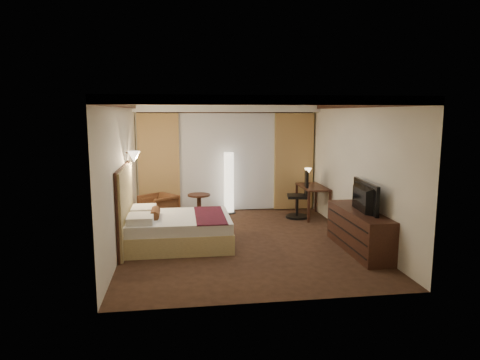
{
  "coord_description": "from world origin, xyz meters",
  "views": [
    {
      "loc": [
        -1.18,
        -7.98,
        2.49
      ],
      "look_at": [
        0.0,
        0.4,
        1.15
      ],
      "focal_mm": 32.0,
      "sensor_mm": 36.0,
      "label": 1
    }
  ],
  "objects": [
    {
      "name": "side_table",
      "position": [
        -0.76,
        1.95,
        0.29
      ],
      "size": [
        0.53,
        0.53,
        0.59
      ],
      "primitive_type": null,
      "color": "black",
      "rests_on": "floor"
    },
    {
      "name": "right_wall",
      "position": [
        2.25,
        0.0,
        1.35
      ],
      "size": [
        0.02,
        5.5,
        2.7
      ],
      "primitive_type": "cube",
      "color": "beige",
      "rests_on": "floor"
    },
    {
      "name": "back_wall",
      "position": [
        0.0,
        2.75,
        1.35
      ],
      "size": [
        4.5,
        0.02,
        2.7
      ],
      "primitive_type": "cube",
      "color": "beige",
      "rests_on": "floor"
    },
    {
      "name": "armchair",
      "position": [
        -1.69,
        1.7,
        0.36
      ],
      "size": [
        0.95,
        0.95,
        0.72
      ],
      "primitive_type": "imported",
      "rotation": [
        0.0,
        0.0,
        -0.9
      ],
      "color": "#452514",
      "rests_on": "floor"
    },
    {
      "name": "left_wall",
      "position": [
        -2.25,
        0.0,
        1.35
      ],
      "size": [
        0.02,
        5.5,
        2.7
      ],
      "primitive_type": "cube",
      "color": "beige",
      "rests_on": "floor"
    },
    {
      "name": "curtain_right_drape",
      "position": [
        1.7,
        2.61,
        1.25
      ],
      "size": [
        1.0,
        0.14,
        2.45
      ],
      "primitive_type": "cube",
      "color": "tan",
      "rests_on": "back_wall"
    },
    {
      "name": "dresser",
      "position": [
        2.0,
        -0.86,
        0.37
      ],
      "size": [
        0.5,
        1.93,
        0.75
      ],
      "primitive_type": null,
      "color": "black",
      "rests_on": "floor"
    },
    {
      "name": "office_chair",
      "position": [
        1.56,
        1.69,
        0.56
      ],
      "size": [
        0.63,
        0.63,
        1.13
      ],
      "primitive_type": null,
      "rotation": [
        0.0,
        0.0,
        -0.18
      ],
      "color": "black",
      "rests_on": "floor"
    },
    {
      "name": "crown_molding",
      "position": [
        0.0,
        0.0,
        2.64
      ],
      "size": [
        4.5,
        5.5,
        0.12
      ],
      "primitive_type": null,
      "color": "black",
      "rests_on": "ceiling"
    },
    {
      "name": "desk",
      "position": [
        1.95,
        1.74,
        0.38
      ],
      "size": [
        0.55,
        1.13,
        0.75
      ],
      "primitive_type": null,
      "color": "black",
      "rests_on": "floor"
    },
    {
      "name": "television",
      "position": [
        1.97,
        -0.86,
        1.09
      ],
      "size": [
        0.77,
        1.22,
        0.15
      ],
      "primitive_type": "imported",
      "rotation": [
        0.0,
        0.0,
        1.49
      ],
      "color": "black",
      "rests_on": "dresser"
    },
    {
      "name": "headboard",
      "position": [
        -2.2,
        -0.07,
        0.75
      ],
      "size": [
        0.12,
        1.8,
        1.5
      ],
      "primitive_type": null,
      "color": "tan",
      "rests_on": "floor"
    },
    {
      "name": "ceiling",
      "position": [
        0.0,
        0.0,
        2.7
      ],
      "size": [
        4.5,
        5.5,
        0.01
      ],
      "primitive_type": "cube",
      "color": "white",
      "rests_on": "back_wall"
    },
    {
      "name": "wall_sconce",
      "position": [
        -2.09,
        0.68,
        1.62
      ],
      "size": [
        0.24,
        0.24,
        0.24
      ],
      "primitive_type": null,
      "color": "white",
      "rests_on": "left_wall"
    },
    {
      "name": "soffit",
      "position": [
        0.0,
        2.5,
        2.6
      ],
      "size": [
        4.5,
        0.5,
        0.2
      ],
      "primitive_type": "cube",
      "color": "white",
      "rests_on": "ceiling"
    },
    {
      "name": "floor",
      "position": [
        0.0,
        0.0,
        0.0
      ],
      "size": [
        4.5,
        5.5,
        0.01
      ],
      "primitive_type": "cube",
      "color": "#311E13",
      "rests_on": "ground"
    },
    {
      "name": "curtain_sheer",
      "position": [
        0.0,
        2.67,
        1.25
      ],
      "size": [
        2.48,
        0.04,
        2.45
      ],
      "primitive_type": "cube",
      "color": "silver",
      "rests_on": "back_wall"
    },
    {
      "name": "bed",
      "position": [
        -1.23,
        -0.07,
        0.28
      ],
      "size": [
        1.93,
        1.5,
        0.56
      ],
      "primitive_type": null,
      "color": "white",
      "rests_on": "floor"
    },
    {
      "name": "curtain_left_drape",
      "position": [
        -1.7,
        2.61,
        1.25
      ],
      "size": [
        1.0,
        0.14,
        2.45
      ],
      "primitive_type": "cube",
      "color": "tan",
      "rests_on": "back_wall"
    },
    {
      "name": "floor_lamp",
      "position": [
        0.0,
        2.39,
        0.77
      ],
      "size": [
        0.32,
        0.32,
        1.53
      ],
      "primitive_type": null,
      "color": "white",
      "rests_on": "floor"
    },
    {
      "name": "desk_lamp",
      "position": [
        1.95,
        2.16,
        0.92
      ],
      "size": [
        0.18,
        0.18,
        0.34
      ],
      "primitive_type": null,
      "color": "#FFD899",
      "rests_on": "desk"
    }
  ]
}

